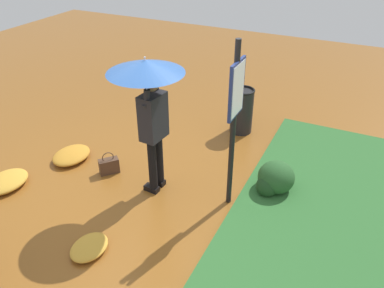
{
  "coord_description": "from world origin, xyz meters",
  "views": [
    {
      "loc": [
        3.63,
        2.51,
        3.51
      ],
      "look_at": [
        -0.3,
        0.6,
        0.85
      ],
      "focal_mm": 36.15,
      "sensor_mm": 36.0,
      "label": 1
    }
  ],
  "objects_px": {
    "person_with_umbrella": "(149,93)",
    "info_sign_post": "(235,109)",
    "trash_bin": "(242,111)",
    "handbag": "(109,166)"
  },
  "relations": [
    {
      "from": "person_with_umbrella",
      "to": "handbag",
      "type": "xyz_separation_m",
      "value": [
        -0.1,
        -0.88,
        -1.42
      ]
    },
    {
      "from": "handbag",
      "to": "trash_bin",
      "type": "bearing_deg",
      "value": 147.07
    },
    {
      "from": "handbag",
      "to": "trash_bin",
      "type": "xyz_separation_m",
      "value": [
        -2.14,
        1.38,
        0.29
      ]
    },
    {
      "from": "trash_bin",
      "to": "person_with_umbrella",
      "type": "bearing_deg",
      "value": -12.85
    },
    {
      "from": "person_with_umbrella",
      "to": "trash_bin",
      "type": "relative_size",
      "value": 2.45
    },
    {
      "from": "person_with_umbrella",
      "to": "info_sign_post",
      "type": "distance_m",
      "value": 1.09
    },
    {
      "from": "info_sign_post",
      "to": "trash_bin",
      "type": "xyz_separation_m",
      "value": [
        -1.98,
        -0.54,
        -1.03
      ]
    },
    {
      "from": "info_sign_post",
      "to": "handbag",
      "type": "height_order",
      "value": "info_sign_post"
    },
    {
      "from": "person_with_umbrella",
      "to": "info_sign_post",
      "type": "height_order",
      "value": "info_sign_post"
    },
    {
      "from": "person_with_umbrella",
      "to": "trash_bin",
      "type": "distance_m",
      "value": 2.56
    }
  ]
}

